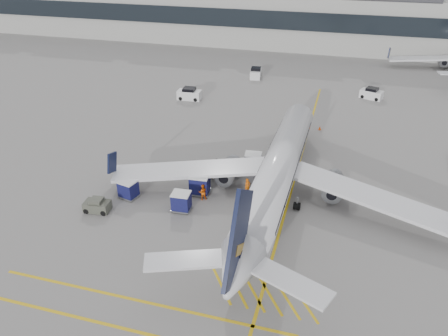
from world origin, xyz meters
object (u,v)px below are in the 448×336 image
(baggage_cart_a, at_px, (253,161))
(ramp_agent_a, at_px, (247,186))
(pushback_tug, at_px, (97,205))
(ramp_agent_b, at_px, (203,192))
(airliner_main, at_px, (278,172))
(belt_loader, at_px, (221,171))

(baggage_cart_a, distance_m, ramp_agent_a, 4.88)
(ramp_agent_a, distance_m, pushback_tug, 14.25)
(baggage_cart_a, height_order, ramp_agent_b, baggage_cart_a)
(airliner_main, xyz_separation_m, ramp_agent_a, (-2.81, -0.30, -1.91))
(ramp_agent_b, distance_m, pushback_tug, 9.81)
(belt_loader, height_order, ramp_agent_b, belt_loader)
(belt_loader, distance_m, pushback_tug, 13.20)
(airliner_main, relative_size, pushback_tug, 14.63)
(belt_loader, bearing_deg, ramp_agent_a, -64.18)
(baggage_cart_a, distance_m, pushback_tug, 16.67)
(baggage_cart_a, bearing_deg, ramp_agent_a, -89.33)
(baggage_cart_a, distance_m, ramp_agent_b, 7.74)
(airliner_main, bearing_deg, ramp_agent_b, -159.29)
(ramp_agent_a, height_order, ramp_agent_b, ramp_agent_a)
(pushback_tug, bearing_deg, belt_loader, 41.31)
(baggage_cart_a, bearing_deg, airliner_main, -59.26)
(pushback_tug, bearing_deg, ramp_agent_b, 22.33)
(belt_loader, bearing_deg, ramp_agent_b, -118.85)
(airliner_main, bearing_deg, pushback_tug, -154.93)
(airliner_main, distance_m, ramp_agent_a, 3.41)
(belt_loader, xyz_separation_m, ramp_agent_b, (-0.40, -5.04, 0.31))
(baggage_cart_a, xyz_separation_m, ramp_agent_b, (-3.36, -6.96, -0.24))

